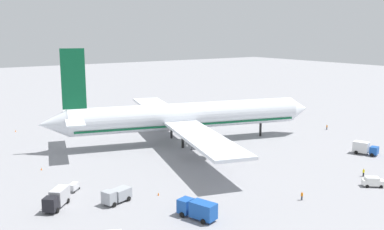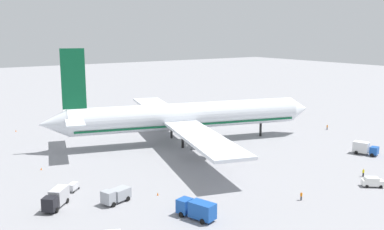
% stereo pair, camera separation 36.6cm
% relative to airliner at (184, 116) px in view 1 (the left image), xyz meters
% --- Properties ---
extents(ground_plane, '(600.00, 600.00, 0.00)m').
position_rel_airliner_xyz_m(ground_plane, '(1.24, -0.32, -7.37)').
color(ground_plane, gray).
extents(airliner, '(76.47, 80.37, 26.45)m').
position_rel_airliner_xyz_m(airliner, '(0.00, 0.00, 0.00)').
color(airliner, silver).
rests_on(airliner, ground).
extents(service_truck_0, '(6.19, 6.50, 3.10)m').
position_rel_airliner_xyz_m(service_truck_0, '(-43.77, -25.82, -5.67)').
color(service_truck_0, black).
rests_on(service_truck_0, ground).
extents(service_truck_1, '(5.97, 3.96, 2.70)m').
position_rel_airliner_xyz_m(service_truck_1, '(-34.20, -29.84, -5.93)').
color(service_truck_1, '#999EA5').
rests_on(service_truck_1, ground).
extents(service_truck_2, '(4.37, 7.28, 3.09)m').
position_rel_airliner_xyz_m(service_truck_2, '(-26.06, -43.77, -5.67)').
color(service_truck_2, '#194CA5').
rests_on(service_truck_2, ground).
extents(service_truck_4, '(4.11, 6.39, 3.13)m').
position_rel_airliner_xyz_m(service_truck_4, '(31.03, -35.99, -5.72)').
color(service_truck_4, '#194CA5').
rests_on(service_truck_4, ground).
extents(service_van, '(4.34, 4.01, 1.97)m').
position_rel_airliner_xyz_m(service_van, '(11.67, -51.15, -6.34)').
color(service_van, white).
rests_on(service_van, ground).
extents(baggage_cart_0, '(3.38, 2.07, 1.44)m').
position_rel_airliner_xyz_m(baggage_cart_0, '(42.28, 25.95, -6.59)').
color(baggage_cart_0, '#26598C').
rests_on(baggage_cart_0, ground).
extents(baggage_cart_2, '(3.02, 2.98, 1.53)m').
position_rel_airliner_xyz_m(baggage_cart_2, '(-38.66, -19.61, -6.54)').
color(baggage_cart_2, '#595B60').
rests_on(baggage_cart_2, ground).
extents(ground_worker_1, '(0.50, 0.50, 1.73)m').
position_rel_airliner_xyz_m(ground_worker_1, '(15.64, -46.36, -6.49)').
color(ground_worker_1, black).
rests_on(ground_worker_1, ground).
extents(ground_worker_2, '(0.53, 0.53, 1.62)m').
position_rel_airliner_xyz_m(ground_worker_2, '(-5.58, -48.04, -6.56)').
color(ground_worker_2, '#3F3F47').
rests_on(ground_worker_2, ground).
extents(ground_worker_3, '(0.57, 0.57, 1.62)m').
position_rel_airliner_xyz_m(ground_worker_3, '(46.19, -12.32, -6.56)').
color(ground_worker_3, '#3F3F47').
rests_on(ground_worker_3, ground).
extents(traffic_cone_0, '(0.36, 0.36, 0.55)m').
position_rel_airliner_xyz_m(traffic_cone_0, '(-40.08, -2.78, -7.10)').
color(traffic_cone_0, orange).
rests_on(traffic_cone_0, ground).
extents(traffic_cone_2, '(0.36, 0.36, 0.55)m').
position_rel_airliner_xyz_m(traffic_cone_2, '(-26.17, -30.99, -7.10)').
color(traffic_cone_2, orange).
rests_on(traffic_cone_2, ground).
extents(traffic_cone_4, '(0.36, 0.36, 0.55)m').
position_rel_airliner_xyz_m(traffic_cone_4, '(-35.77, 40.49, -7.10)').
color(traffic_cone_4, orange).
rests_on(traffic_cone_4, ground).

